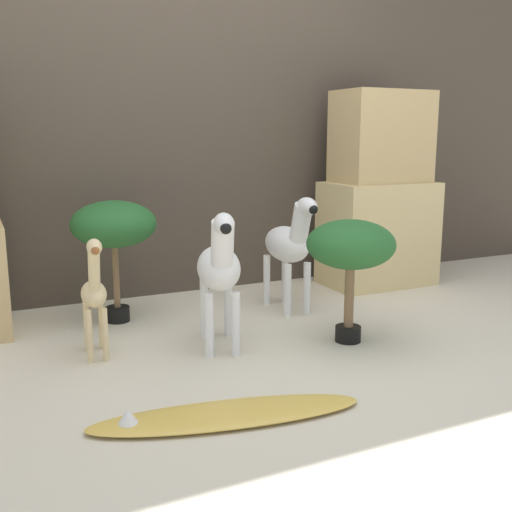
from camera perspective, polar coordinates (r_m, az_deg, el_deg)
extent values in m
plane|color=beige|center=(2.57, 1.84, -11.04)|extent=(14.00, 14.00, 0.00)
cube|color=#473D33|center=(3.76, -8.69, 13.09)|extent=(6.40, 0.08, 2.20)
cube|color=#DBC184|center=(4.06, 11.51, 2.10)|extent=(0.71, 0.44, 0.68)
cube|color=tan|center=(4.01, 11.87, 11.02)|extent=(0.59, 0.37, 0.58)
cylinder|color=white|center=(3.34, 4.87, -3.10)|extent=(0.04, 0.04, 0.29)
cylinder|color=white|center=(3.29, 3.03, -3.31)|extent=(0.04, 0.04, 0.29)
cylinder|color=white|center=(3.58, 2.78, -2.09)|extent=(0.04, 0.04, 0.29)
cylinder|color=white|center=(3.53, 1.03, -2.27)|extent=(0.04, 0.04, 0.29)
ellipsoid|color=white|center=(3.38, 2.94, 1.13)|extent=(0.21, 0.40, 0.20)
cylinder|color=white|center=(3.21, 4.29, 3.13)|extent=(0.10, 0.16, 0.23)
ellipsoid|color=white|center=(3.14, 4.88, 4.71)|extent=(0.09, 0.16, 0.10)
sphere|color=black|center=(3.09, 5.48, 4.43)|extent=(0.05, 0.05, 0.05)
cube|color=black|center=(3.21, 4.30, 3.32)|extent=(0.03, 0.09, 0.19)
cylinder|color=white|center=(2.72, -1.94, -6.49)|extent=(0.04, 0.04, 0.29)
cylinder|color=white|center=(2.70, -4.47, -6.61)|extent=(0.04, 0.04, 0.29)
cylinder|color=white|center=(2.98, -2.66, -4.88)|extent=(0.04, 0.04, 0.29)
cylinder|color=white|center=(2.97, -4.96, -4.98)|extent=(0.04, 0.04, 0.29)
ellipsoid|color=white|center=(2.78, -3.58, -1.13)|extent=(0.30, 0.43, 0.20)
cylinder|color=white|center=(2.59, -3.22, 1.14)|extent=(0.14, 0.18, 0.23)
ellipsoid|color=white|center=(2.51, -3.07, 3.04)|extent=(0.13, 0.18, 0.10)
sphere|color=black|center=(2.44, -2.89, 2.63)|extent=(0.05, 0.05, 0.05)
cube|color=black|center=(2.59, -3.22, 1.37)|extent=(0.05, 0.10, 0.19)
cylinder|color=beige|center=(2.74, -14.17, -7.28)|extent=(0.03, 0.03, 0.24)
cylinder|color=beige|center=(2.73, -15.57, -7.39)|extent=(0.03, 0.03, 0.24)
cylinder|color=beige|center=(2.90, -14.50, -6.26)|extent=(0.03, 0.03, 0.24)
cylinder|color=beige|center=(2.89, -15.82, -6.36)|extent=(0.03, 0.03, 0.24)
ellipsoid|color=beige|center=(2.77, -15.20, -3.50)|extent=(0.13, 0.25, 0.11)
cylinder|color=beige|center=(2.64, -15.17, -1.17)|extent=(0.06, 0.12, 0.24)
ellipsoid|color=beige|center=(2.55, -15.15, 0.83)|extent=(0.07, 0.12, 0.07)
sphere|color=brown|center=(2.50, -15.05, 0.51)|extent=(0.03, 0.03, 0.03)
cylinder|color=black|center=(3.31, -13.02, -5.40)|extent=(0.13, 0.13, 0.08)
cylinder|color=brown|center=(3.26, -13.18, -1.98)|extent=(0.03, 0.03, 0.33)
ellipsoid|color=#235B28|center=(3.21, -13.41, 2.99)|extent=(0.44, 0.44, 0.24)
cylinder|color=black|center=(2.96, 8.76, -7.32)|extent=(0.12, 0.12, 0.08)
cylinder|color=brown|center=(2.91, 8.86, -3.93)|extent=(0.05, 0.05, 0.29)
ellipsoid|color=#235B28|center=(2.85, 9.02, 1.12)|extent=(0.42, 0.42, 0.23)
ellipsoid|color=gold|center=(2.19, -2.71, -14.82)|extent=(1.01, 0.41, 0.03)
cone|color=white|center=(2.14, -12.09, -14.69)|extent=(0.08, 0.08, 0.05)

